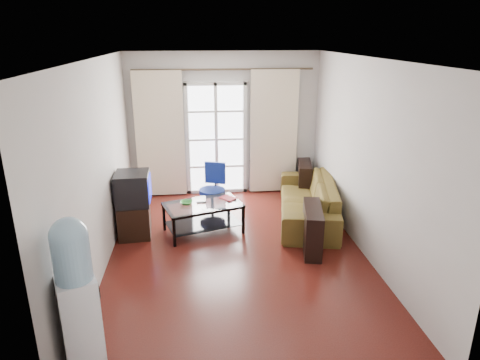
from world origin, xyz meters
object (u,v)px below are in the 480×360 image
object	(u,v)px
coffee_table	(203,214)
task_chair	(213,201)
crt_tv	(131,189)
sofa	(308,199)
water_cooler	(78,298)
tv_stand	(135,218)

from	to	relation	value
coffee_table	task_chair	xyz separation A→B (m)	(0.18, 0.65, -0.04)
crt_tv	task_chair	xyz separation A→B (m)	(1.25, 0.64, -0.50)
crt_tv	task_chair	distance (m)	1.49
coffee_table	sofa	bearing A→B (deg)	11.92
sofa	task_chair	xyz separation A→B (m)	(-1.59, 0.28, -0.06)
coffee_table	water_cooler	xyz separation A→B (m)	(-1.14, -2.92, 0.52)
crt_tv	water_cooler	distance (m)	2.93
coffee_table	crt_tv	bearing A→B (deg)	179.28
crt_tv	task_chair	bearing A→B (deg)	25.37
tv_stand	task_chair	distance (m)	1.38
tv_stand	task_chair	xyz separation A→B (m)	(1.25, 0.58, 0.01)
tv_stand	crt_tv	size ratio (longest dim) A/B	1.26
coffee_table	crt_tv	xyz separation A→B (m)	(-1.07, 0.01, 0.46)
sofa	crt_tv	distance (m)	2.90
water_cooler	coffee_table	bearing A→B (deg)	46.29
crt_tv	tv_stand	bearing A→B (deg)	87.46
coffee_table	crt_tv	distance (m)	1.17
sofa	water_cooler	world-z (taller)	water_cooler
sofa	tv_stand	world-z (taller)	sofa
tv_stand	water_cooler	size ratio (longest dim) A/B	0.45
tv_stand	water_cooler	bearing A→B (deg)	-95.64
crt_tv	coffee_table	bearing A→B (deg)	-2.39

